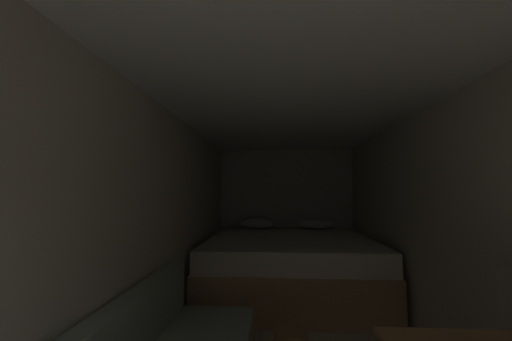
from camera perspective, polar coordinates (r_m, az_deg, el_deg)
wall_back at (r=5.11m, az=5.73°, el=-7.42°), size 2.32×0.05×2.04m
wall_left at (r=2.66m, az=-17.71°, el=-10.45°), size 0.05×5.23×2.04m
wall_right at (r=2.81m, az=32.00°, el=-9.69°), size 0.05×5.23×2.04m
ceiling_slab at (r=2.58m, az=7.66°, el=12.64°), size 2.32×5.23×0.05m
bed at (r=4.12m, az=6.35°, el=-17.40°), size 2.10×2.07×0.90m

